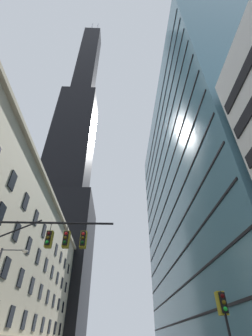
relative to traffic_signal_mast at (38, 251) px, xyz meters
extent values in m
cube|color=tan|center=(-7.37, 23.25, 17.24)|extent=(0.70, 68.09, 0.60)
cube|color=black|center=(-7.57, 18.21, -1.99)|extent=(0.14, 1.40, 2.20)
cube|color=black|center=(-7.57, 23.21, -1.99)|extent=(0.14, 1.40, 2.20)
cube|color=black|center=(-7.57, 28.21, -1.99)|extent=(0.14, 1.40, 2.20)
cube|color=black|center=(-7.57, 33.21, -1.99)|extent=(0.14, 1.40, 2.20)
cube|color=black|center=(-7.57, 38.21, -1.99)|extent=(0.14, 1.40, 2.20)
cube|color=black|center=(-7.57, 43.21, -1.99)|extent=(0.14, 1.40, 2.20)
cube|color=black|center=(-7.57, 48.21, -1.99)|extent=(0.14, 1.40, 2.20)
cube|color=black|center=(-7.57, 13.21, 2.21)|extent=(0.14, 1.40, 2.20)
cube|color=black|center=(-7.57, 18.21, 2.21)|extent=(0.14, 1.40, 2.20)
cube|color=black|center=(-7.57, 23.21, 2.21)|extent=(0.14, 1.40, 2.20)
cube|color=black|center=(-7.57, 28.21, 2.21)|extent=(0.14, 1.40, 2.20)
cube|color=black|center=(-7.57, 33.21, 2.21)|extent=(0.14, 1.40, 2.20)
cube|color=black|center=(-7.57, 38.21, 2.21)|extent=(0.14, 1.40, 2.20)
cube|color=black|center=(-7.57, 43.21, 2.21)|extent=(0.14, 1.40, 2.20)
cube|color=black|center=(-7.57, 48.21, 2.21)|extent=(0.14, 1.40, 2.20)
cube|color=black|center=(-7.57, 8.21, 6.41)|extent=(0.14, 1.40, 2.20)
cube|color=black|center=(-7.57, 13.21, 6.41)|extent=(0.14, 1.40, 2.20)
cube|color=black|center=(-7.57, 18.21, 6.41)|extent=(0.14, 1.40, 2.20)
cube|color=black|center=(-7.57, 23.21, 6.41)|extent=(0.14, 1.40, 2.20)
cube|color=black|center=(-7.57, 28.21, 6.41)|extent=(0.14, 1.40, 2.20)
cube|color=black|center=(-7.57, 33.21, 6.41)|extent=(0.14, 1.40, 2.20)
cube|color=black|center=(-7.57, 38.21, 6.41)|extent=(0.14, 1.40, 2.20)
cube|color=black|center=(-7.57, 43.21, 6.41)|extent=(0.14, 1.40, 2.20)
cube|color=black|center=(-7.57, 48.21, 6.41)|extent=(0.14, 1.40, 2.20)
cube|color=black|center=(-7.57, 8.21, 10.61)|extent=(0.14, 1.40, 2.20)
cube|color=black|center=(-7.57, 13.21, 10.61)|extent=(0.14, 1.40, 2.20)
cube|color=black|center=(-7.57, 18.21, 10.61)|extent=(0.14, 1.40, 2.20)
cube|color=black|center=(-7.57, 23.21, 10.61)|extent=(0.14, 1.40, 2.20)
cube|color=black|center=(-7.57, 28.21, 10.61)|extent=(0.14, 1.40, 2.20)
cube|color=black|center=(-7.57, 33.21, 10.61)|extent=(0.14, 1.40, 2.20)
cube|color=black|center=(-7.57, 38.21, 10.61)|extent=(0.14, 1.40, 2.20)
cube|color=black|center=(-7.57, 43.21, 10.61)|extent=(0.14, 1.40, 2.20)
cube|color=black|center=(-7.57, 48.21, 10.61)|extent=(0.14, 1.40, 2.20)
cube|color=black|center=(-17.35, 65.41, 16.11)|extent=(25.26, 25.26, 44.20)
cube|color=black|center=(-17.35, 65.41, 70.36)|extent=(17.68, 17.68, 64.29)
cube|color=black|center=(-17.35, 65.41, 142.69)|extent=(11.37, 11.37, 80.37)
cylinder|color=silver|center=(-19.63, 65.41, 193.85)|extent=(1.20, 1.20, 21.95)
cylinder|color=silver|center=(-15.08, 65.41, 193.85)|extent=(1.20, 1.20, 21.95)
cube|color=teal|center=(22.22, 26.85, 21.49)|extent=(15.68, 54.15, 54.95)
cube|color=black|center=(14.34, 26.85, -1.99)|extent=(0.12, 53.15, 0.24)
cube|color=black|center=(14.34, 26.85, 2.01)|extent=(0.12, 53.15, 0.24)
cube|color=black|center=(14.34, 26.85, 6.01)|extent=(0.12, 53.15, 0.24)
cube|color=black|center=(14.34, 26.85, 10.01)|extent=(0.12, 53.15, 0.24)
cube|color=black|center=(14.34, 26.85, 14.01)|extent=(0.12, 53.15, 0.24)
cube|color=black|center=(14.34, 26.85, 18.01)|extent=(0.12, 53.15, 0.24)
cube|color=black|center=(14.34, 26.85, 22.01)|extent=(0.12, 53.15, 0.24)
cube|color=black|center=(14.34, 26.85, 26.01)|extent=(0.12, 53.15, 0.24)
cube|color=black|center=(14.34, 26.85, 30.01)|extent=(0.12, 53.15, 0.24)
cube|color=black|center=(14.34, 26.85, 34.01)|extent=(0.12, 53.15, 0.24)
cube|color=black|center=(14.34, 26.85, 38.01)|extent=(0.12, 53.15, 0.24)
cube|color=black|center=(14.34, 26.85, 42.01)|extent=(0.12, 53.15, 0.24)
cylinder|color=black|center=(0.57, -0.05, 1.82)|extent=(7.98, 0.14, 0.14)
cylinder|color=black|center=(-1.83, -0.05, 1.22)|extent=(3.28, 0.10, 1.65)
cylinder|color=black|center=(0.47, -0.05, 1.52)|extent=(0.04, 0.04, 0.60)
cube|color=black|center=(0.47, -0.05, 0.77)|extent=(0.30, 0.30, 0.90)
cube|color=olive|center=(0.47, 0.12, 0.77)|extent=(0.40, 0.40, 1.04)
sphere|color=#450808|center=(0.47, -0.21, 1.05)|extent=(0.20, 0.20, 0.20)
sphere|color=#4B3A08|center=(0.47, -0.21, 0.77)|extent=(0.20, 0.20, 0.20)
sphere|color=green|center=(0.47, -0.21, 0.49)|extent=(0.20, 0.20, 0.20)
cylinder|color=black|center=(1.57, -0.05, 1.52)|extent=(0.04, 0.04, 0.60)
cube|color=black|center=(1.57, -0.05, 0.77)|extent=(0.30, 0.30, 0.90)
cube|color=olive|center=(1.57, 0.12, 0.77)|extent=(0.40, 0.40, 1.04)
sphere|color=red|center=(1.57, -0.21, 1.05)|extent=(0.20, 0.20, 0.20)
sphere|color=#4B3A08|center=(1.57, -0.21, 0.77)|extent=(0.20, 0.20, 0.20)
sphere|color=#083D10|center=(1.57, -0.21, 0.49)|extent=(0.20, 0.20, 0.20)
cylinder|color=black|center=(2.66, -0.05, 1.52)|extent=(0.04, 0.04, 0.60)
cube|color=black|center=(2.66, -0.05, 0.77)|extent=(0.30, 0.30, 0.90)
cube|color=olive|center=(2.66, 0.12, 0.77)|extent=(0.40, 0.40, 1.04)
sphere|color=red|center=(2.66, -0.21, 1.05)|extent=(0.20, 0.20, 0.20)
sphere|color=#4B3A08|center=(2.66, -0.21, 0.77)|extent=(0.20, 0.20, 0.20)
sphere|color=#083D10|center=(2.66, -0.21, 0.49)|extent=(0.20, 0.20, 0.20)
cylinder|color=black|center=(10.18, -1.57, -4.14)|extent=(0.12, 0.12, 3.40)
cube|color=black|center=(10.18, -1.57, -2.94)|extent=(0.30, 0.30, 0.90)
cube|color=olive|center=(10.18, -1.40, -2.94)|extent=(0.40, 0.40, 1.04)
sphere|color=#450808|center=(10.18, -1.73, -2.66)|extent=(0.20, 0.20, 0.20)
sphere|color=#4B3A08|center=(10.18, -1.73, -2.94)|extent=(0.20, 0.20, 0.20)
sphere|color=green|center=(10.18, -1.73, -3.22)|extent=(0.20, 0.20, 0.20)
cylinder|color=#47474C|center=(-4.55, 6.91, 2.20)|extent=(2.10, 0.10, 0.10)
ellipsoid|color=#EFE5C6|center=(-3.50, 6.91, 2.10)|extent=(0.56, 0.32, 0.24)
camera|label=1|loc=(4.89, -14.62, -4.57)|focal=24.73mm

